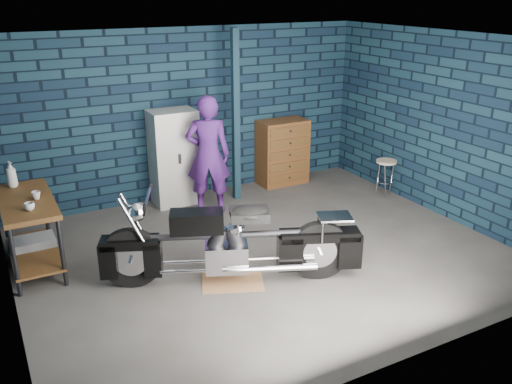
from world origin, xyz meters
TOP-DOWN VIEW (x-y plane):
  - ground at (0.00, 0.00)m, footprint 6.00×6.00m
  - room_walls at (0.00, 0.55)m, footprint 6.02×5.01m
  - support_post at (0.55, 1.95)m, footprint 0.10×0.10m
  - workbench at (-2.68, 1.00)m, footprint 0.60×1.40m
  - drip_mat at (-0.67, -0.45)m, footprint 0.87×0.77m
  - motorcycle at (-0.67, -0.45)m, footprint 2.64×1.64m
  - person at (-0.06, 1.66)m, footprint 0.78×0.67m
  - storage_bin at (-2.66, 1.18)m, footprint 0.51×0.36m
  - locker at (-0.39, 2.23)m, footprint 0.70×0.50m
  - tool_chest at (1.59, 2.23)m, footprint 0.85×0.47m
  - shop_stool at (2.78, 0.92)m, footprint 0.38×0.38m
  - cup_a at (-2.68, 0.62)m, footprint 0.15×0.15m
  - cup_b at (-2.57, 0.94)m, footprint 0.11×0.11m
  - bottle at (-2.77, 1.53)m, footprint 0.16×0.16m

SIDE VIEW (x-z plane):
  - ground at x=0.00m, z-range 0.00..0.00m
  - drip_mat at x=-0.67m, z-range 0.00..0.01m
  - storage_bin at x=-2.66m, z-range 0.00..0.31m
  - shop_stool at x=2.78m, z-range 0.00..0.61m
  - workbench at x=-2.68m, z-range 0.00..0.91m
  - tool_chest at x=1.59m, z-range 0.00..1.13m
  - motorcycle at x=-0.67m, z-range 0.00..1.13m
  - locker at x=-0.39m, z-range 0.00..1.51m
  - person at x=-0.06m, z-range 0.00..1.81m
  - cup_a at x=-2.68m, z-range 0.91..1.00m
  - cup_b at x=-2.57m, z-range 0.91..1.00m
  - bottle at x=-2.77m, z-range 0.91..1.24m
  - support_post at x=0.55m, z-range 0.00..2.70m
  - room_walls at x=0.00m, z-range 0.55..3.26m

